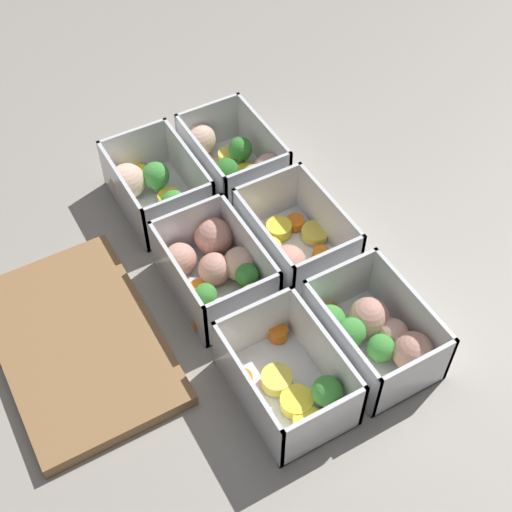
# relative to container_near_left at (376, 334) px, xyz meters

# --- Properties ---
(ground_plane) EXTENTS (4.00, 4.00, 0.00)m
(ground_plane) POSITION_rel_container_near_left_xyz_m (0.17, 0.06, -0.03)
(ground_plane) COLOR gray
(container_near_left) EXTENTS (0.16, 0.11, 0.08)m
(container_near_left) POSITION_rel_container_near_left_xyz_m (0.00, 0.00, 0.00)
(container_near_left) COLOR white
(container_near_left) RESTS_ON ground_plane
(container_near_center) EXTENTS (0.15, 0.12, 0.08)m
(container_near_center) POSITION_rel_container_near_left_xyz_m (0.17, 0.01, -0.00)
(container_near_center) COLOR white
(container_near_center) RESTS_ON ground_plane
(container_near_right) EXTENTS (0.18, 0.12, 0.08)m
(container_near_right) POSITION_rel_container_near_left_xyz_m (0.35, 0.00, -0.00)
(container_near_right) COLOR white
(container_near_right) RESTS_ON ground_plane
(container_far_left) EXTENTS (0.16, 0.11, 0.08)m
(container_far_left) POSITION_rel_container_near_left_xyz_m (-0.00, 0.12, -0.00)
(container_far_left) COLOR white
(container_far_left) RESTS_ON ground_plane
(container_far_center) EXTENTS (0.18, 0.12, 0.08)m
(container_far_center) POSITION_rel_container_near_left_xyz_m (0.17, 0.12, -0.00)
(container_far_center) COLOR white
(container_far_center) RESTS_ON ground_plane
(container_far_right) EXTENTS (0.16, 0.11, 0.08)m
(container_far_right) POSITION_rel_container_near_left_xyz_m (0.36, 0.13, 0.00)
(container_far_right) COLOR white
(container_far_right) RESTS_ON ground_plane
(cutting_board) EXTENTS (0.28, 0.18, 0.02)m
(cutting_board) POSITION_rel_container_near_left_xyz_m (0.18, 0.31, -0.02)
(cutting_board) COLOR olive
(cutting_board) RESTS_ON ground_plane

